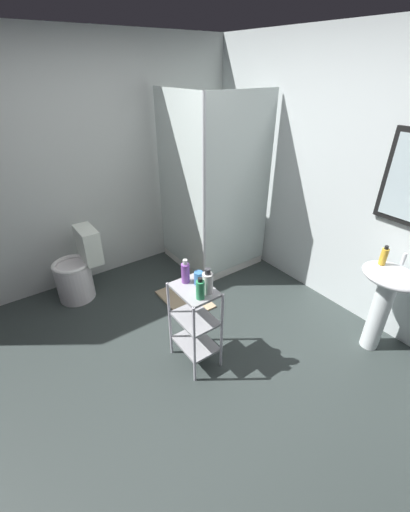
{
  "coord_description": "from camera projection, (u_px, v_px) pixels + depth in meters",
  "views": [
    {
      "loc": [
        1.65,
        -0.94,
        2.19
      ],
      "look_at": [
        -0.23,
        0.42,
        0.83
      ],
      "focal_mm": 23.01,
      "sensor_mm": 36.0,
      "label": 1
    }
  ],
  "objects": [
    {
      "name": "storage_cart",
      "position": [
        195.0,
        320.0,
        2.6
      ],
      "size": [
        0.38,
        0.28,
        0.74
      ],
      "color": "silver",
      "rests_on": "ground_plane"
    },
    {
      "name": "conditioner_bottle_purple",
      "position": [
        185.0,
        272.0,
        2.49
      ],
      "size": [
        0.06,
        0.06,
        0.2
      ],
      "color": "purple",
      "rests_on": "storage_cart"
    },
    {
      "name": "ground_plane",
      "position": [
        181.0,
        369.0,
        2.74
      ],
      "size": [
        4.2,
        4.2,
        0.02
      ],
      "primitive_type": "cube",
      "color": "#2E3635"
    },
    {
      "name": "sink_faucet",
      "position": [
        404.0,
        259.0,
        2.59
      ],
      "size": [
        0.03,
        0.03,
        0.1
      ],
      "primitive_type": "cylinder",
      "color": "silver",
      "rests_on": "pedestal_sink"
    },
    {
      "name": "shower_stall",
      "position": [
        211.0,
        230.0,
        3.96
      ],
      "size": [
        0.92,
        0.92,
        2.0
      ],
      "color": "white",
      "rests_on": "ground_plane"
    },
    {
      "name": "pedestal_sink",
      "position": [
        386.0,
        293.0,
        2.67
      ],
      "size": [
        0.46,
        0.37,
        0.81
      ],
      "color": "white",
      "rests_on": "ground_plane"
    },
    {
      "name": "body_wash_bottle_green",
      "position": [
        200.0,
        289.0,
        2.31
      ],
      "size": [
        0.06,
        0.06,
        0.17
      ],
      "color": "#2E9158",
      "rests_on": "storage_cart"
    },
    {
      "name": "toilet",
      "position": [
        78.0,
        271.0,
        3.44
      ],
      "size": [
        0.37,
        0.49,
        0.76
      ],
      "color": "white",
      "rests_on": "ground_plane"
    },
    {
      "name": "hand_soap_bottle",
      "position": [
        384.0,
        256.0,
        2.59
      ],
      "size": [
        0.05,
        0.05,
        0.16
      ],
      "color": "gold",
      "rests_on": "pedestal_sink"
    },
    {
      "name": "rinse_cup",
      "position": [
        199.0,
        278.0,
        2.48
      ],
      "size": [
        0.07,
        0.07,
        0.11
      ],
      "primitive_type": "cylinder",
      "color": "#3870B2",
      "rests_on": "storage_cart"
    },
    {
      "name": "lotion_bottle_white",
      "position": [
        208.0,
        282.0,
        2.37
      ],
      "size": [
        0.08,
        0.08,
        0.2
      ],
      "color": "white",
      "rests_on": "storage_cart"
    },
    {
      "name": "wall_back",
      "position": [
        346.0,
        182.0,
        3.03
      ],
      "size": [
        4.2,
        0.14,
        2.5
      ],
      "color": "silver",
      "rests_on": "ground_plane"
    },
    {
      "name": "bath_mat",
      "position": [
        185.0,
        299.0,
        3.52
      ],
      "size": [
        0.6,
        0.4,
        0.02
      ],
      "primitive_type": "cube",
      "color": "tan",
      "rests_on": "ground_plane"
    },
    {
      "name": "wall_left",
      "position": [
        81.0,
        169.0,
        3.4
      ],
      "size": [
        0.1,
        4.2,
        2.5
      ],
      "primitive_type": "cube",
      "color": "silver",
      "rests_on": "ground_plane"
    }
  ]
}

